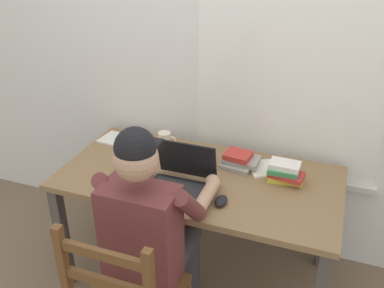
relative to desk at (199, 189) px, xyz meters
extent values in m
plane|color=brown|center=(0.00, 0.00, -0.64)|extent=(8.00, 8.00, 0.00)
cube|color=silver|center=(0.00, 0.47, 0.66)|extent=(6.00, 0.04, 2.60)
cube|color=white|center=(0.38, 0.44, 0.52)|extent=(1.09, 0.01, 1.12)
cube|color=beige|center=(0.38, 0.44, -0.07)|extent=(1.15, 0.06, 0.04)
cube|color=olive|center=(0.00, 0.00, 0.07)|extent=(1.55, 0.78, 0.03)
cube|color=#4C4742|center=(-0.73, -0.34, -0.29)|extent=(0.06, 0.06, 0.69)
cube|color=#4C4742|center=(-0.73, 0.34, -0.29)|extent=(0.06, 0.06, 0.69)
cube|color=#4C4742|center=(0.73, 0.34, -0.29)|extent=(0.06, 0.06, 0.69)
cube|color=brown|center=(-0.08, -0.57, 0.09)|extent=(0.34, 0.20, 0.50)
sphere|color=tan|center=(-0.08, -0.57, 0.48)|extent=(0.19, 0.19, 0.19)
sphere|color=black|center=(-0.08, -0.57, 0.53)|extent=(0.17, 0.17, 0.17)
cube|color=black|center=(-0.08, -0.48, 0.52)|extent=(0.13, 0.10, 0.01)
cylinder|color=#38383D|center=(-0.17, -0.37, -0.16)|extent=(0.13, 0.40, 0.13)
cylinder|color=#38383D|center=(0.01, -0.37, -0.16)|extent=(0.13, 0.40, 0.13)
cylinder|color=#38383D|center=(-0.17, -0.17, -0.40)|extent=(0.10, 0.10, 0.47)
cylinder|color=#38383D|center=(0.01, -0.17, -0.40)|extent=(0.10, 0.10, 0.47)
cylinder|color=brown|center=(-0.28, -0.48, 0.24)|extent=(0.10, 0.24, 0.25)
cylinder|color=tan|center=(-0.28, -0.25, 0.14)|extent=(0.07, 0.28, 0.07)
sphere|color=tan|center=(-0.27, -0.11, 0.14)|extent=(0.08, 0.08, 0.08)
cylinder|color=brown|center=(0.12, -0.48, 0.24)|extent=(0.10, 0.24, 0.25)
cylinder|color=tan|center=(0.12, -0.25, 0.14)|extent=(0.07, 0.28, 0.07)
sphere|color=tan|center=(0.11, -0.11, 0.14)|extent=(0.08, 0.08, 0.08)
cube|color=brown|center=(-0.27, -0.88, 0.08)|extent=(0.04, 0.04, 0.48)
cube|color=brown|center=(-0.08, -0.88, 0.10)|extent=(0.36, 0.02, 0.04)
cube|color=brown|center=(-0.08, -0.88, 0.24)|extent=(0.36, 0.02, 0.04)
cube|color=black|center=(-0.05, -0.19, 0.09)|extent=(0.33, 0.23, 0.02)
cube|color=#2B2B2D|center=(-0.05, -0.19, 0.10)|extent=(0.29, 0.17, 0.00)
cube|color=black|center=(-0.05, -0.05, 0.21)|extent=(0.33, 0.06, 0.22)
cube|color=#99A8B2|center=(-0.05, -0.05, 0.21)|extent=(0.29, 0.04, 0.19)
ellipsoid|color=black|center=(0.19, -0.21, 0.10)|extent=(0.06, 0.10, 0.03)
cylinder|color=beige|center=(-0.32, 0.25, 0.13)|extent=(0.08, 0.08, 0.09)
torus|color=beige|center=(-0.27, 0.25, 0.14)|extent=(0.05, 0.01, 0.05)
cylinder|color=black|center=(-0.15, 0.07, 0.13)|extent=(0.08, 0.08, 0.09)
torus|color=black|center=(-0.10, 0.07, 0.13)|extent=(0.05, 0.01, 0.05)
cube|color=gold|center=(0.46, 0.12, 0.10)|extent=(0.20, 0.13, 0.03)
cube|color=#BC332D|center=(0.46, 0.10, 0.13)|extent=(0.20, 0.14, 0.03)
cube|color=#38844C|center=(0.44, 0.10, 0.16)|extent=(0.17, 0.12, 0.03)
cube|color=white|center=(0.45, 0.11, 0.19)|extent=(0.16, 0.11, 0.03)
cube|color=gray|center=(0.18, 0.16, 0.10)|extent=(0.19, 0.17, 0.03)
cube|color=gray|center=(0.19, 0.19, 0.13)|extent=(0.20, 0.15, 0.03)
cube|color=#BC332D|center=(0.17, 0.18, 0.16)|extent=(0.16, 0.14, 0.03)
cube|color=silver|center=(0.35, 0.20, 0.09)|extent=(0.27, 0.26, 0.01)
cube|color=silver|center=(-0.63, 0.22, 0.09)|extent=(0.25, 0.20, 0.01)
cube|color=#7A4293|center=(-0.52, 0.23, 0.09)|extent=(0.13, 0.10, 0.00)
camera|label=1|loc=(0.65, -1.89, 1.34)|focal=39.53mm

